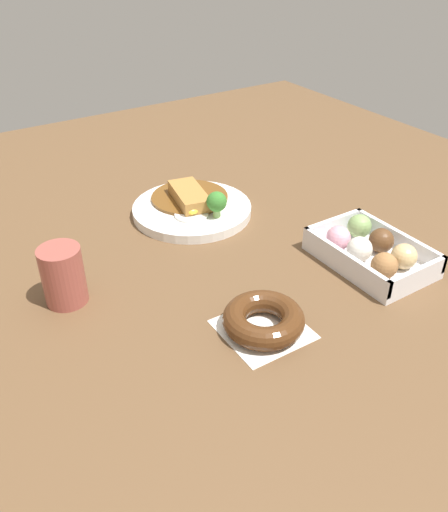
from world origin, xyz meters
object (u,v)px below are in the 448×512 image
object	(u,v)px
chocolate_ring_donut	(263,320)
coffee_mug	(63,276)
curry_plate	(193,207)
donut_box	(370,251)

from	to	relation	value
chocolate_ring_donut	coffee_mug	xyz separation A→B (m)	(0.22, 0.21, 0.03)
curry_plate	chocolate_ring_donut	xyz separation A→B (m)	(-0.35, 0.09, 0.00)
donut_box	coffee_mug	size ratio (longest dim) A/B	2.12
chocolate_ring_donut	curry_plate	bearing A→B (deg)	-14.10
chocolate_ring_donut	coffee_mug	bearing A→B (deg)	44.14
curry_plate	donut_box	distance (m)	0.35
curry_plate	donut_box	bearing A→B (deg)	-152.28
curry_plate	chocolate_ring_donut	size ratio (longest dim) A/B	1.97
donut_box	chocolate_ring_donut	world-z (taller)	donut_box
chocolate_ring_donut	coffee_mug	world-z (taller)	coffee_mug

